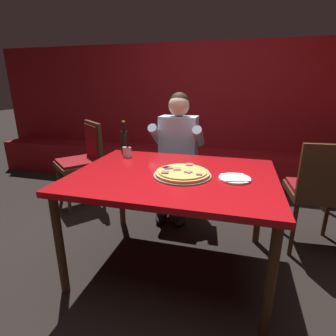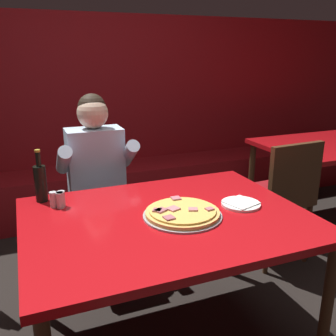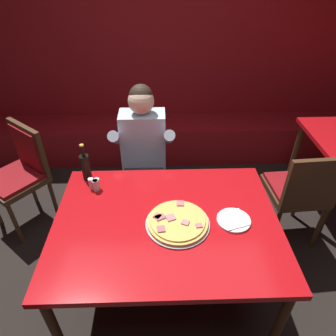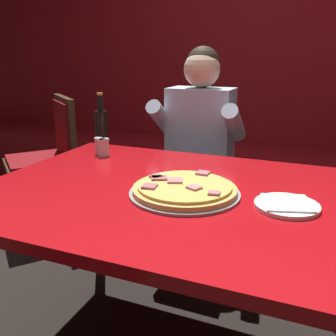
# 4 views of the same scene
# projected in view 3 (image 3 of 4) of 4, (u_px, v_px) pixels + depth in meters

# --- Properties ---
(ground_plane) EXTENTS (24.00, 24.00, 0.00)m
(ground_plane) POSITION_uv_depth(u_px,v_px,m) (167.00, 288.00, 2.31)
(ground_plane) COLOR black
(booth_wall_panel) EXTENTS (6.80, 0.16, 1.90)m
(booth_wall_panel) POSITION_uv_depth(u_px,v_px,m) (161.00, 72.00, 3.51)
(booth_wall_panel) COLOR maroon
(booth_wall_panel) RESTS_ON ground_plane
(booth_bench) EXTENTS (6.46, 0.48, 0.46)m
(booth_bench) POSITION_uv_depth(u_px,v_px,m) (162.00, 139.00, 3.67)
(booth_bench) COLOR maroon
(booth_bench) RESTS_ON ground_plane
(main_dining_table) EXTENTS (1.40, 1.06, 0.75)m
(main_dining_table) POSITION_uv_depth(u_px,v_px,m) (166.00, 228.00, 1.91)
(main_dining_table) COLOR #422816
(main_dining_table) RESTS_ON ground_plane
(pizza) EXTENTS (0.40, 0.40, 0.05)m
(pizza) POSITION_uv_depth(u_px,v_px,m) (178.00, 222.00, 1.83)
(pizza) COLOR #9E9EA3
(pizza) RESTS_ON main_dining_table
(plate_white_paper) EXTENTS (0.21, 0.21, 0.02)m
(plate_white_paper) POSITION_uv_depth(u_px,v_px,m) (234.00, 220.00, 1.86)
(plate_white_paper) COLOR white
(plate_white_paper) RESTS_ON main_dining_table
(beer_bottle) EXTENTS (0.07, 0.07, 0.29)m
(beer_bottle) POSITION_uv_depth(u_px,v_px,m) (86.00, 166.00, 2.14)
(beer_bottle) COLOR black
(beer_bottle) RESTS_ON main_dining_table
(shaker_oregano) EXTENTS (0.04, 0.04, 0.09)m
(shaker_oregano) POSITION_uv_depth(u_px,v_px,m) (96.00, 186.00, 2.08)
(shaker_oregano) COLOR silver
(shaker_oregano) RESTS_ON main_dining_table
(shaker_parmesan) EXTENTS (0.04, 0.04, 0.09)m
(shaker_parmesan) POSITION_uv_depth(u_px,v_px,m) (97.00, 184.00, 2.09)
(shaker_parmesan) COLOR silver
(shaker_parmesan) RESTS_ON main_dining_table
(shaker_red_pepper_flakes) EXTENTS (0.04, 0.04, 0.09)m
(shaker_red_pepper_flakes) POSITION_uv_depth(u_px,v_px,m) (95.00, 186.00, 2.08)
(shaker_red_pepper_flakes) COLOR silver
(shaker_red_pepper_flakes) RESTS_ON main_dining_table
(shaker_black_pepper) EXTENTS (0.04, 0.04, 0.09)m
(shaker_black_pepper) POSITION_uv_depth(u_px,v_px,m) (91.00, 184.00, 2.09)
(shaker_black_pepper) COLOR silver
(shaker_black_pepper) RESTS_ON main_dining_table
(diner_seated_blue_shirt) EXTENTS (0.53, 0.53, 1.27)m
(diner_seated_blue_shirt) POSITION_uv_depth(u_px,v_px,m) (143.00, 153.00, 2.56)
(diner_seated_blue_shirt) COLOR black
(diner_seated_blue_shirt) RESTS_ON ground_plane
(dining_chair_far_right) EXTENTS (0.47, 0.47, 0.95)m
(dining_chair_far_right) POSITION_uv_depth(u_px,v_px,m) (301.00, 190.00, 2.38)
(dining_chair_far_right) COLOR #422816
(dining_chair_far_right) RESTS_ON ground_plane
(dining_chair_far_left) EXTENTS (0.62, 0.62, 0.95)m
(dining_chair_far_left) POSITION_uv_depth(u_px,v_px,m) (21.00, 170.00, 2.60)
(dining_chair_far_left) COLOR #422816
(dining_chair_far_left) RESTS_ON ground_plane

